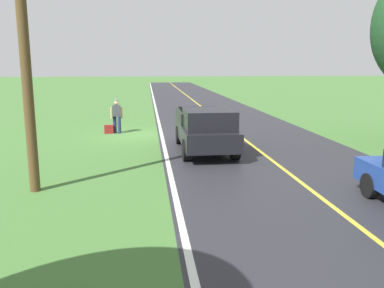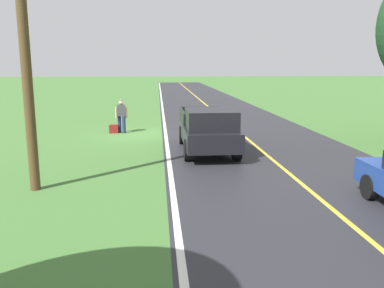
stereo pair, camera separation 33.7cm
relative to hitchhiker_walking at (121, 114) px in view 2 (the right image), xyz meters
name	(u,v)px [view 2 (the right image)]	position (x,y,z in m)	size (l,w,h in m)	color
ground_plane	(140,135)	(-0.96, 0.66, -0.98)	(200.00, 200.00, 0.00)	#427033
road_surface	(240,133)	(-6.11, 0.66, -0.98)	(8.07, 120.00, 0.00)	#28282D
lane_edge_line	(166,134)	(-2.26, 0.66, -0.98)	(0.16, 117.60, 0.00)	silver
lane_centre_line	(240,133)	(-6.11, 0.66, -0.98)	(0.14, 117.60, 0.00)	gold
hitchhiker_walking	(121,114)	(0.00, 0.00, 0.00)	(0.62, 0.51, 1.75)	navy
suitcase_carried	(114,129)	(0.41, 0.12, -0.76)	(0.20, 0.46, 0.44)	maroon
pickup_truck_passing	(208,129)	(-3.88, 5.09, -0.01)	(2.10, 5.40, 1.82)	black
utility_pole_roadside	(26,62)	(1.62, 9.63, 2.58)	(0.28, 0.28, 7.11)	brown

